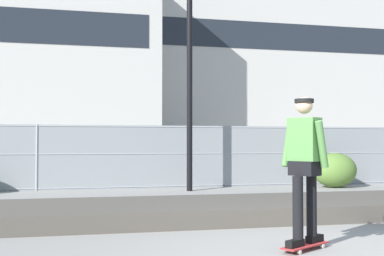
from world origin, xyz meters
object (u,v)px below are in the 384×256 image
(parked_car_mid, at_px, (254,156))
(shrub_center, at_px, (335,170))
(skateboard, at_px, (305,246))
(skater, at_px, (305,160))
(street_lamp, at_px, (190,41))
(parked_car_near, at_px, (93,158))

(parked_car_mid, xyz_separation_m, shrub_center, (1.13, -3.91, -0.32))
(skateboard, height_order, skater, skater)
(shrub_center, bearing_deg, street_lamp, -178.96)
(parked_car_near, relative_size, shrub_center, 3.34)
(skateboard, height_order, street_lamp, street_lamp)
(skater, relative_size, parked_car_near, 0.41)
(skater, distance_m, parked_car_mid, 12.68)
(skateboard, xyz_separation_m, skater, (-0.00, 0.00, 1.07))
(skateboard, bearing_deg, shrub_center, 59.07)
(skateboard, height_order, shrub_center, shrub_center)
(skateboard, relative_size, parked_car_near, 0.18)
(skater, height_order, shrub_center, skater)
(parked_car_near, height_order, shrub_center, parked_car_near)
(skateboard, distance_m, shrub_center, 9.56)
(parked_car_near, relative_size, parked_car_mid, 1.00)
(skateboard, relative_size, shrub_center, 0.59)
(street_lamp, bearing_deg, parked_car_near, 125.40)
(parked_car_mid, bearing_deg, parked_car_near, -175.20)
(skateboard, relative_size, street_lamp, 0.12)
(street_lamp, relative_size, shrub_center, 5.00)
(street_lamp, xyz_separation_m, shrub_center, (4.49, 0.08, -3.66))
(skater, distance_m, parked_car_near, 11.80)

